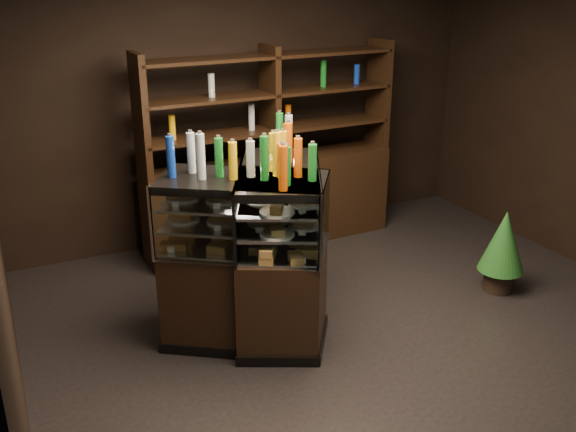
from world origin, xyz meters
The scene contains 7 objects.
ground centered at (0.00, 0.00, 0.00)m, with size 5.00×5.00×0.00m, color black.
room_shell centered at (0.00, 0.00, 1.94)m, with size 5.02×5.02×3.01m.
display_case centered at (-0.74, 0.50, 0.44)m, with size 1.51×1.34×1.31m.
food_display centered at (-0.74, 0.50, 1.01)m, with size 1.15×1.08×0.41m.
bottles_top centered at (-0.74, 0.50, 1.44)m, with size 0.99×0.94×0.30m.
potted_conifer centered at (1.41, 0.24, 0.48)m, with size 0.39×0.39×0.84m.
back_shelving centered at (0.02, 2.05, 0.60)m, with size 2.58×0.50×2.00m.
Camera 1 is at (-2.45, -3.52, 2.66)m, focal length 40.00 mm.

